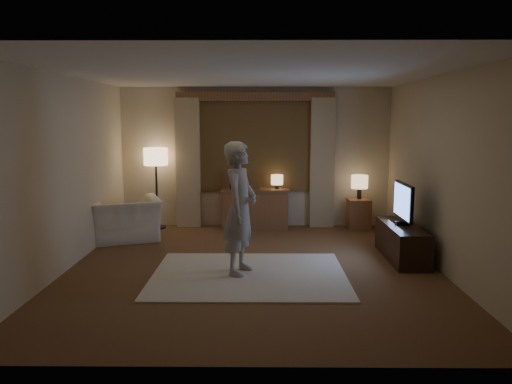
{
  "coord_description": "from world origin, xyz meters",
  "views": [
    {
      "loc": [
        0.1,
        -6.59,
        2.02
      ],
      "look_at": [
        0.03,
        0.6,
        0.96
      ],
      "focal_mm": 35.0,
      "sensor_mm": 36.0,
      "label": 1
    }
  ],
  "objects_px": {
    "sideboard": "(255,210)",
    "person": "(240,208)",
    "side_table": "(359,214)",
    "armchair": "(126,219)",
    "tv_stand": "(402,242)"
  },
  "relations": [
    {
      "from": "tv_stand",
      "to": "person",
      "type": "distance_m",
      "value": 2.51
    },
    {
      "from": "armchair",
      "to": "tv_stand",
      "type": "height_order",
      "value": "armchair"
    },
    {
      "from": "sideboard",
      "to": "person",
      "type": "bearing_deg",
      "value": -93.43
    },
    {
      "from": "person",
      "to": "side_table",
      "type": "bearing_deg",
      "value": -20.85
    },
    {
      "from": "sideboard",
      "to": "tv_stand",
      "type": "distance_m",
      "value": 2.96
    },
    {
      "from": "side_table",
      "to": "person",
      "type": "xyz_separation_m",
      "value": [
        -2.07,
        -2.72,
        0.6
      ]
    },
    {
      "from": "armchair",
      "to": "tv_stand",
      "type": "distance_m",
      "value": 4.43
    },
    {
      "from": "armchair",
      "to": "person",
      "type": "xyz_separation_m",
      "value": [
        1.99,
        -1.82,
        0.52
      ]
    },
    {
      "from": "side_table",
      "to": "person",
      "type": "height_order",
      "value": "person"
    },
    {
      "from": "side_table",
      "to": "person",
      "type": "relative_size",
      "value": 0.33
    },
    {
      "from": "side_table",
      "to": "tv_stand",
      "type": "xyz_separation_m",
      "value": [
        0.24,
        -1.98,
        -0.03
      ]
    },
    {
      "from": "tv_stand",
      "to": "person",
      "type": "height_order",
      "value": "person"
    },
    {
      "from": "armchair",
      "to": "side_table",
      "type": "height_order",
      "value": "armchair"
    },
    {
      "from": "sideboard",
      "to": "tv_stand",
      "type": "relative_size",
      "value": 0.86
    },
    {
      "from": "armchair",
      "to": "side_table",
      "type": "relative_size",
      "value": 1.95
    }
  ]
}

